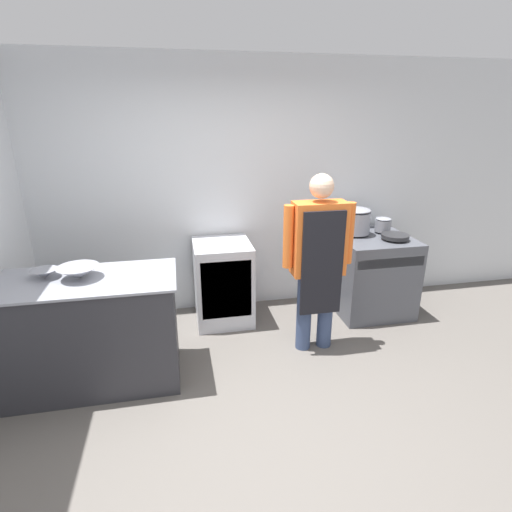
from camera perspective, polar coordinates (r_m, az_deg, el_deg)
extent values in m
plane|color=#5B5651|center=(3.12, 1.50, -23.29)|extent=(14.00, 14.00, 0.00)
cube|color=silver|center=(4.37, -4.40, 9.36)|extent=(8.00, 0.05, 2.70)
cube|color=#2D2D33|center=(3.55, -22.25, -10.08)|extent=(1.33, 0.67, 0.90)
cube|color=gray|center=(3.36, -23.25, -3.19)|extent=(1.38, 0.70, 0.02)
cube|color=#4C4F56|center=(4.65, 16.09, -2.50)|extent=(0.79, 0.78, 0.87)
cube|color=gray|center=(4.25, 18.70, -0.89)|extent=(0.73, 0.03, 0.10)
cube|color=gray|center=(4.83, 14.59, 4.01)|extent=(0.79, 0.03, 0.02)
cube|color=silver|center=(4.28, -4.75, -3.71)|extent=(0.59, 0.63, 0.87)
cube|color=silver|center=(3.98, -4.23, -4.85)|extent=(0.50, 0.02, 0.61)
cylinder|color=#38476B|center=(3.79, 6.87, -7.90)|extent=(0.14, 0.14, 0.76)
cylinder|color=#38476B|center=(3.86, 9.88, -7.55)|extent=(0.14, 0.14, 0.76)
cube|color=orange|center=(3.56, 8.95, 2.48)|extent=(0.47, 0.22, 0.66)
cube|color=black|center=(3.51, 9.46, -1.19)|extent=(0.38, 0.02, 0.95)
cylinder|color=orange|center=(3.46, 4.63, 2.75)|extent=(0.09, 0.09, 0.56)
cylinder|color=orange|center=(3.65, 13.11, 3.19)|extent=(0.09, 0.09, 0.56)
sphere|color=beige|center=(3.45, 9.36, 9.83)|extent=(0.21, 0.21, 0.21)
cone|color=gray|center=(3.37, -24.03, -2.16)|extent=(0.32, 0.32, 0.10)
cone|color=gray|center=(3.50, -27.99, -2.24)|extent=(0.21, 0.21, 0.07)
cylinder|color=gray|center=(4.51, 13.98, 4.66)|extent=(0.32, 0.32, 0.23)
ellipsoid|color=gray|center=(4.48, 14.12, 6.39)|extent=(0.32, 0.32, 0.06)
cylinder|color=#262628|center=(4.46, 19.26, 2.68)|extent=(0.29, 0.29, 0.04)
cylinder|color=gray|center=(4.68, 17.66, 4.17)|extent=(0.18, 0.18, 0.13)
ellipsoid|color=gray|center=(4.66, 17.76, 5.08)|extent=(0.17, 0.17, 0.03)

